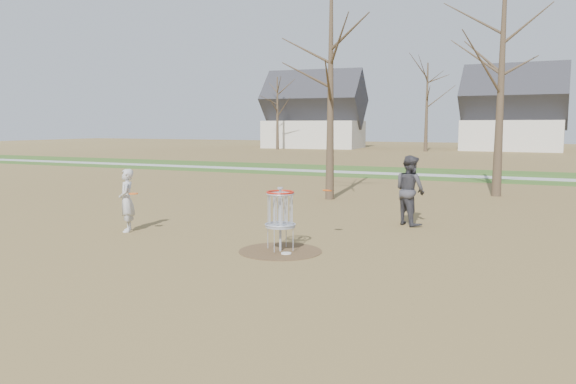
% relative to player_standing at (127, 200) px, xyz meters
% --- Properties ---
extents(ground, '(160.00, 160.00, 0.00)m').
position_rel_player_standing_xyz_m(ground, '(4.52, -0.44, -0.80)').
color(ground, brown).
rests_on(ground, ground).
extents(green_band, '(160.00, 8.00, 0.01)m').
position_rel_player_standing_xyz_m(green_band, '(4.52, 20.56, -0.80)').
color(green_band, '#2D5119').
rests_on(green_band, ground).
extents(footpath, '(160.00, 1.50, 0.01)m').
position_rel_player_standing_xyz_m(footpath, '(4.52, 19.56, -0.79)').
color(footpath, '#9E9E99').
rests_on(footpath, green_band).
extents(dirt_circle, '(1.80, 1.80, 0.01)m').
position_rel_player_standing_xyz_m(dirt_circle, '(4.52, -0.44, -0.80)').
color(dirt_circle, '#47331E').
rests_on(dirt_circle, ground).
extents(player_standing, '(0.66, 0.70, 1.60)m').
position_rel_player_standing_xyz_m(player_standing, '(0.00, 0.00, 0.00)').
color(player_standing, '#BBBBBB').
rests_on(player_standing, ground).
extents(player_throwing, '(1.17, 1.14, 1.90)m').
position_rel_player_standing_xyz_m(player_throwing, '(6.34, 3.95, 0.15)').
color(player_throwing, '#3A393F').
rests_on(player_throwing, ground).
extents(disc_grounded, '(0.22, 0.22, 0.02)m').
position_rel_player_standing_xyz_m(disc_grounded, '(4.75, -0.64, -0.78)').
color(disc_grounded, white).
rests_on(disc_grounded, dirt_circle).
extents(discs_in_play, '(4.86, 1.52, 0.21)m').
position_rel_player_standing_xyz_m(discs_in_play, '(2.80, 0.50, 0.30)').
color(discs_in_play, '#E74C0C').
rests_on(discs_in_play, ground).
extents(disc_golf_basket, '(0.64, 0.64, 1.35)m').
position_rel_player_standing_xyz_m(disc_golf_basket, '(4.52, -0.44, 0.11)').
color(disc_golf_basket, '#9EA3AD').
rests_on(disc_golf_basket, ground).
extents(bare_trees, '(52.62, 44.98, 9.00)m').
position_rel_player_standing_xyz_m(bare_trees, '(6.30, 35.35, 4.55)').
color(bare_trees, '#382B1E').
rests_on(bare_trees, ground).
extents(houses_row, '(56.51, 10.01, 7.26)m').
position_rel_player_standing_xyz_m(houses_row, '(8.84, 52.12, 2.72)').
color(houses_row, silver).
rests_on(houses_row, ground).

